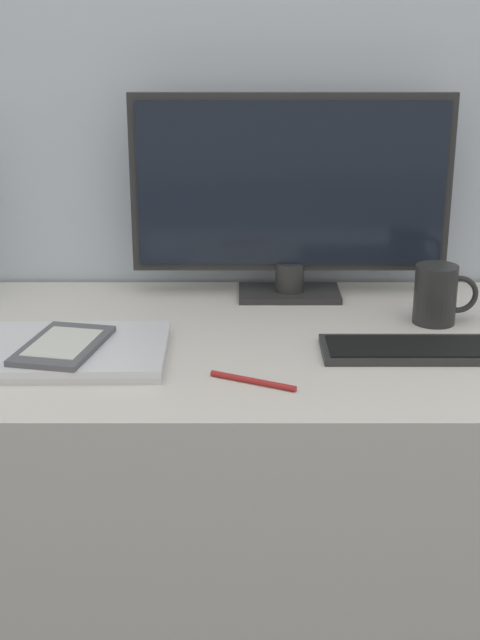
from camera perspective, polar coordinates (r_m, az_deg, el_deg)
wall_back at (r=1.76m, az=0.22°, el=16.93°), size 3.60×0.05×2.40m
desk at (r=1.67m, az=0.28°, el=-13.29°), size 1.32×0.64×0.75m
monitor at (r=1.67m, az=3.07°, el=8.11°), size 0.60×0.11×0.38m
keyboard at (r=1.46m, az=10.64°, el=-1.84°), size 0.29×0.12×0.01m
laptop at (r=1.44m, az=-10.78°, el=-1.98°), size 0.30×0.23×0.02m
ereader at (r=1.43m, az=-11.47°, el=-1.60°), size 0.15×0.20×0.01m
coffee_mug at (r=1.60m, az=12.29°, el=1.63°), size 0.11×0.07×0.10m
pen at (r=1.32m, az=0.63°, el=-3.92°), size 0.13×0.07×0.01m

